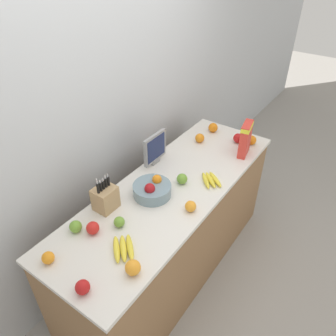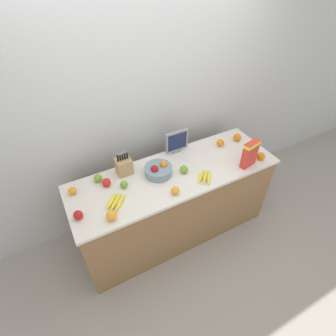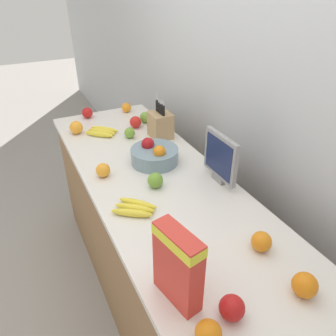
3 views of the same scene
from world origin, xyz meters
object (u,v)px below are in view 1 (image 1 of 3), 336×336
(banana_bunch_right, at_px, (211,180))
(orange_mid_right, at_px, (48,258))
(orange_by_cereal, at_px, (213,128))
(orange_front_left, at_px, (191,206))
(apple_middle, at_px, (238,138))
(orange_back_center, at_px, (133,268))
(knife_block, at_px, (105,198))
(orange_front_center, at_px, (252,140))
(banana_bunch_left, at_px, (123,248))
(small_monitor, at_px, (155,148))
(apple_front, at_px, (83,287))
(cereal_box, at_px, (246,138))
(apple_rightmost, at_px, (76,227))
(orange_front_right, at_px, (200,138))
(fruit_bowl, at_px, (152,189))
(apple_by_knife_block, at_px, (93,228))
(apple_rear, at_px, (182,179))
(apple_leftmost, at_px, (119,222))

(banana_bunch_right, bearing_deg, orange_mid_right, 161.56)
(orange_by_cereal, xyz_separation_m, orange_front_left, (-1.00, -0.38, -0.01))
(apple_middle, relative_size, orange_by_cereal, 0.96)
(apple_middle, bearing_deg, orange_back_center, -175.46)
(knife_block, relative_size, orange_front_center, 3.42)
(banana_bunch_left, distance_m, orange_front_left, 0.52)
(small_monitor, height_order, apple_front, small_monitor)
(banana_bunch_right, bearing_deg, orange_back_center, -177.22)
(cereal_box, xyz_separation_m, apple_rightmost, (-1.38, 0.47, -0.11))
(small_monitor, distance_m, apple_rightmost, 0.87)
(orange_by_cereal, bearing_deg, banana_bunch_left, -170.82)
(knife_block, bearing_deg, orange_front_left, -57.85)
(knife_block, xyz_separation_m, banana_bunch_left, (-0.21, -0.33, -0.07))
(apple_middle, xyz_separation_m, orange_front_center, (0.04, -0.11, -0.00))
(banana_bunch_left, distance_m, apple_middle, 1.47)
(apple_middle, xyz_separation_m, orange_front_left, (-0.97, -0.12, -0.00))
(apple_rightmost, distance_m, orange_mid_right, 0.25)
(knife_block, distance_m, apple_front, 0.63)
(banana_bunch_left, relative_size, orange_front_center, 2.79)
(apple_rightmost, xyz_separation_m, orange_mid_right, (-0.25, -0.05, -0.00))
(orange_by_cereal, height_order, orange_front_right, orange_by_cereal)
(orange_back_center, bearing_deg, knife_block, 58.48)
(cereal_box, xyz_separation_m, orange_front_center, (0.18, 0.01, -0.11))
(knife_block, bearing_deg, apple_front, -146.95)
(apple_middle, bearing_deg, knife_block, 164.41)
(fruit_bowl, distance_m, apple_by_knife_block, 0.50)
(banana_bunch_right, xyz_separation_m, orange_by_cereal, (0.66, 0.34, 0.03))
(apple_front, height_order, apple_by_knife_block, apple_by_knife_block)
(orange_mid_right, relative_size, orange_front_left, 0.95)
(fruit_bowl, bearing_deg, banana_bunch_right, -35.87)
(knife_block, relative_size, apple_rear, 3.50)
(orange_mid_right, height_order, orange_by_cereal, orange_by_cereal)
(orange_back_center, bearing_deg, orange_front_right, 16.14)
(knife_block, relative_size, fruit_bowl, 1.03)
(knife_block, height_order, apple_rightmost, knife_block)
(orange_mid_right, bearing_deg, apple_rightmost, 11.86)
(knife_block, bearing_deg, banana_bunch_right, -33.88)
(apple_rear, distance_m, apple_by_knife_block, 0.74)
(apple_rightmost, relative_size, orange_front_left, 1.02)
(small_monitor, bearing_deg, orange_mid_right, -175.24)
(apple_rightmost, xyz_separation_m, apple_by_knife_block, (0.05, -0.09, 0.00))
(orange_front_right, distance_m, orange_front_left, 0.87)
(apple_leftmost, bearing_deg, apple_middle, -7.18)
(apple_front, relative_size, orange_by_cereal, 0.90)
(apple_leftmost, distance_m, orange_front_right, 1.16)
(apple_rightmost, bearing_deg, apple_front, -127.53)
(orange_front_right, bearing_deg, banana_bunch_left, -168.92)
(apple_middle, bearing_deg, orange_mid_right, 170.24)
(small_monitor, relative_size, apple_leftmost, 3.73)
(orange_front_right, bearing_deg, orange_mid_right, 178.84)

